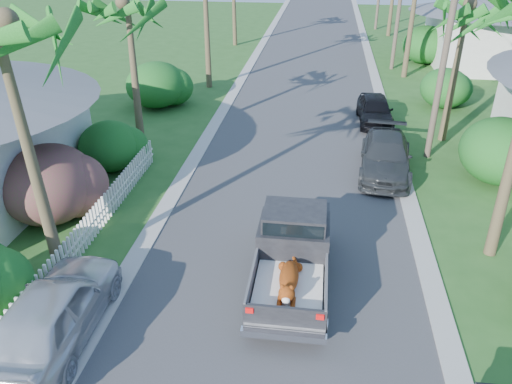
# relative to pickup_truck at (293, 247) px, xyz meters

# --- Properties ---
(ground) EXTENTS (120.00, 120.00, 0.00)m
(ground) POSITION_rel_pickup_truck_xyz_m (-0.41, -3.86, -1.01)
(ground) COLOR #285520
(ground) RESTS_ON ground
(road) EXTENTS (8.00, 100.00, 0.02)m
(road) POSITION_rel_pickup_truck_xyz_m (-0.41, 21.14, -1.00)
(road) COLOR #38383A
(road) RESTS_ON ground
(curb_left) EXTENTS (0.60, 100.00, 0.06)m
(curb_left) POSITION_rel_pickup_truck_xyz_m (-4.71, 21.14, -0.98)
(curb_left) COLOR #A5A39E
(curb_left) RESTS_ON ground
(curb_right) EXTENTS (0.60, 100.00, 0.06)m
(curb_right) POSITION_rel_pickup_truck_xyz_m (3.89, 21.14, -0.98)
(curb_right) COLOR #A5A39E
(curb_right) RESTS_ON ground
(pickup_truck) EXTENTS (1.98, 5.12, 2.06)m
(pickup_truck) POSITION_rel_pickup_truck_xyz_m (0.00, 0.00, 0.00)
(pickup_truck) COLOR black
(pickup_truck) RESTS_ON ground
(parked_car_rm) EXTENTS (2.38, 4.97, 1.40)m
(parked_car_rm) POSITION_rel_pickup_truck_xyz_m (3.19, 7.31, -0.31)
(parked_car_rm) COLOR #2F3234
(parked_car_rm) RESTS_ON ground
(parked_car_rf) EXTENTS (1.75, 4.06, 1.36)m
(parked_car_rf) POSITION_rel_pickup_truck_xyz_m (3.19, 13.01, -0.33)
(parked_car_rf) COLOR black
(parked_car_rf) RESTS_ON ground
(parked_car_ln) EXTENTS (2.00, 4.73, 1.59)m
(parked_car_ln) POSITION_rel_pickup_truck_xyz_m (-5.41, -3.11, -0.21)
(parked_car_ln) COLOR silver
(parked_car_ln) RESTS_ON ground
(palm_l_b) EXTENTS (4.40, 4.40, 7.40)m
(palm_l_b) POSITION_rel_pickup_truck_xyz_m (-7.21, 8.14, 5.14)
(palm_l_b) COLOR brown
(palm_l_b) RESTS_ON ground
(palm_r_b) EXTENTS (4.40, 4.40, 7.20)m
(palm_r_b) POSITION_rel_pickup_truck_xyz_m (6.19, 11.14, 4.94)
(palm_r_b) COLOR brown
(palm_r_b) RESTS_ON ground
(shrub_l_b) EXTENTS (3.00, 3.30, 2.60)m
(shrub_l_b) POSITION_rel_pickup_truck_xyz_m (-8.21, 2.14, 0.29)
(shrub_l_b) COLOR #9E164D
(shrub_l_b) RESTS_ON ground
(shrub_l_c) EXTENTS (2.40, 2.64, 2.00)m
(shrub_l_c) POSITION_rel_pickup_truck_xyz_m (-7.81, 6.14, -0.01)
(shrub_l_c) COLOR #1B4F16
(shrub_l_c) RESTS_ON ground
(shrub_l_d) EXTENTS (3.20, 3.52, 2.40)m
(shrub_l_d) POSITION_rel_pickup_truck_xyz_m (-8.41, 14.14, 0.19)
(shrub_l_d) COLOR #1B4F16
(shrub_l_d) RESTS_ON ground
(shrub_r_b) EXTENTS (3.00, 3.30, 2.50)m
(shrub_r_b) POSITION_rel_pickup_truck_xyz_m (7.39, 7.14, 0.24)
(shrub_r_b) COLOR #1B4F16
(shrub_r_b) RESTS_ON ground
(shrub_r_c) EXTENTS (2.60, 2.86, 2.10)m
(shrub_r_c) POSITION_rel_pickup_truck_xyz_m (7.09, 16.14, 0.04)
(shrub_r_c) COLOR #1B4F16
(shrub_r_c) RESTS_ON ground
(shrub_r_d) EXTENTS (3.20, 3.52, 2.60)m
(shrub_r_d) POSITION_rel_pickup_truck_xyz_m (7.59, 26.14, 0.29)
(shrub_r_d) COLOR #1B4F16
(shrub_r_d) RESTS_ON ground
(picket_fence) EXTENTS (0.10, 11.00, 1.00)m
(picket_fence) POSITION_rel_pickup_truck_xyz_m (-6.41, 1.64, -0.51)
(picket_fence) COLOR white
(picket_fence) RESTS_ON ground
(house_right_far) EXTENTS (9.00, 8.00, 4.60)m
(house_right_far) POSITION_rel_pickup_truck_xyz_m (12.59, 26.14, 1.11)
(house_right_far) COLOR silver
(house_right_far) RESTS_ON ground
(utility_pole_b) EXTENTS (1.60, 0.26, 9.00)m
(utility_pole_b) POSITION_rel_pickup_truck_xyz_m (5.19, 9.14, 3.59)
(utility_pole_b) COLOR brown
(utility_pole_b) RESTS_ON ground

